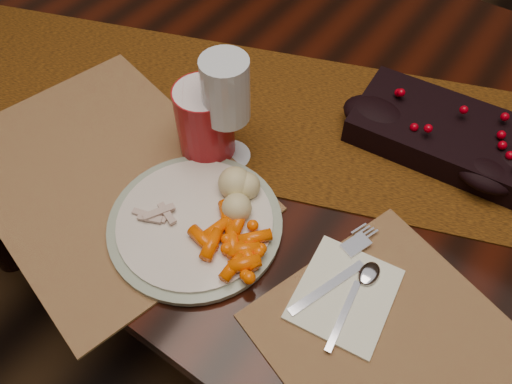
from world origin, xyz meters
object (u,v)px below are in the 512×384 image
Objects in this scene: placemat_main at (421,373)px; turkey_shreds at (154,216)px; dinner_plate at (195,223)px; baby_carrots at (235,242)px; centerpiece at (450,132)px; mashed_potatoes at (232,186)px; wine_glass at (227,114)px; napkin at (345,294)px; red_cup at (205,121)px; dining_table at (319,230)px.

turkey_shreds is (-0.42, -0.02, 0.03)m from placemat_main.
turkey_shreds is at bearing -157.68° from placemat_main.
turkey_shreds is at bearing -146.62° from dinner_plate.
baby_carrots reaches higher than dinner_plate.
baby_carrots is at bearing 14.27° from turkey_shreds.
centerpiece is 4.24× the size of turkey_shreds.
mashed_potatoes is 0.44× the size of wine_glass.
baby_carrots is at bearing -162.35° from placemat_main.
mashed_potatoes is at bearing 163.26° from napkin.
dinner_plate is at bearing -58.69° from red_cup.
baby_carrots is (0.01, -0.33, 0.40)m from dining_table.
baby_carrots is 1.32× the size of turkey_shreds.
dinner_plate is at bearing -106.36° from mashed_potatoes.
turkey_shreds is (-0.11, -0.36, 0.40)m from dining_table.
napkin is (0.29, 0.06, -0.02)m from turkey_shreds.
wine_glass is (-0.28, 0.11, 0.09)m from napkin.
red_cup reaches higher than mashed_potatoes.
centerpiece is 0.34m from napkin.
dinner_plate is 1.82× the size of napkin.
red_cup is 0.64× the size of wine_glass.
red_cup is 0.05m from wine_glass.
dinner_plate is at bearing 33.38° from turkey_shreds.
dining_table is at bearing 91.64° from baby_carrots.
red_cup reaches higher than turkey_shreds.
mashed_potatoes is 0.11m from wine_glass.
wine_glass is at bearing 106.34° from dinner_plate.
centerpiece is 2.18× the size of napkin.
mashed_potatoes is 1.18× the size of turkey_shreds.
napkin is (0.24, 0.03, -0.00)m from dinner_plate.
baby_carrots is 0.77× the size of red_cup.
turkey_shreds is (-0.05, -0.03, 0.02)m from dinner_plate.
red_cup is at bearing 101.04° from turkey_shreds.
dinner_plate is at bearing -123.25° from centerpiece.
napkin is (0.17, -0.30, 0.38)m from dining_table.
dinner_plate is at bearing -179.89° from napkin.
placemat_main is at bearing -19.91° from wine_glass.
red_cup is (-0.32, -0.24, 0.03)m from centerpiece.
red_cup reaches higher than centerpiece.
napkin is at bearing -9.86° from mashed_potatoes.
red_cup reaches higher than placemat_main.
red_cup is at bearing -178.43° from placemat_main.
wine_glass is (-0.41, 0.15, 0.10)m from placemat_main.
turkey_shreds reaches higher than dinner_plate.
placemat_main is 1.53× the size of dinner_plate.
mashed_potatoes is at bearing 55.45° from turkey_shreds.
wine_glass reaches higher than centerpiece.
wine_glass reaches higher than red_cup.
centerpiece is 3.58× the size of mashed_potatoes.
baby_carrots is 1.11× the size of mashed_potatoes.
baby_carrots is at bearing -51.21° from mashed_potatoes.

